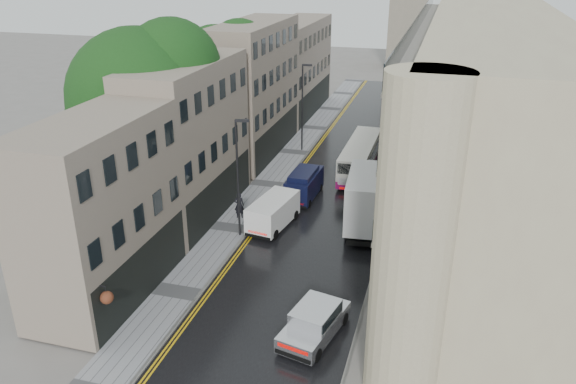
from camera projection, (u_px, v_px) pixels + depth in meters
The scene contains 15 objects.
road at pixel (337, 193), 44.95m from camera, with size 9.00×85.00×0.02m, color black.
left_sidewalk at pixel (268, 184), 46.41m from camera, with size 2.70×85.00×0.12m, color gray.
right_sidewalk at pixel (405, 200), 43.56m from camera, with size 1.80×85.00×0.12m, color slate.
old_shop_row at pixel (235, 104), 47.17m from camera, with size 4.50×56.00×12.00m, color gray, non-canonical shape.
modern_block at pixel (485, 124), 38.24m from camera, with size 8.00×40.00×14.00m, color #B9B08A, non-canonical shape.
tree_near at pixel (141, 122), 38.75m from camera, with size 10.56×10.56×13.89m, color black, non-canonical shape.
tree_far at pixel (218, 91), 50.42m from camera, with size 9.24×9.24×12.46m, color black, non-canonical shape.
cream_bus at pixel (342, 167), 46.42m from camera, with size 2.24×9.88×2.69m, color beige, non-canonical shape.
white_lorry at pixel (347, 209), 37.14m from camera, with size 2.41×8.03×4.21m, color silver, non-canonical shape.
silver_hatchback at pixel (282, 334), 27.01m from camera, with size 2.01×4.60×1.72m, color silver, non-canonical shape.
white_van at pixel (250, 220), 37.98m from camera, with size 2.03×4.73×2.14m, color white, non-canonical shape.
navy_van at pixel (287, 190), 42.40m from camera, with size 1.88×4.69×2.39m, color black, non-canonical shape.
pedestrian at pixel (239, 205), 40.13m from camera, with size 0.71×0.46×1.94m, color black.
lamp_post_near at pixel (238, 180), 36.48m from camera, with size 0.91×0.20×8.05m, color black, non-canonical shape.
lamp_post_far at pixel (302, 108), 52.66m from camera, with size 0.92×0.20×8.18m, color black, non-canonical shape.
Camera 1 is at (7.59, -13.22, 17.89)m, focal length 35.00 mm.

